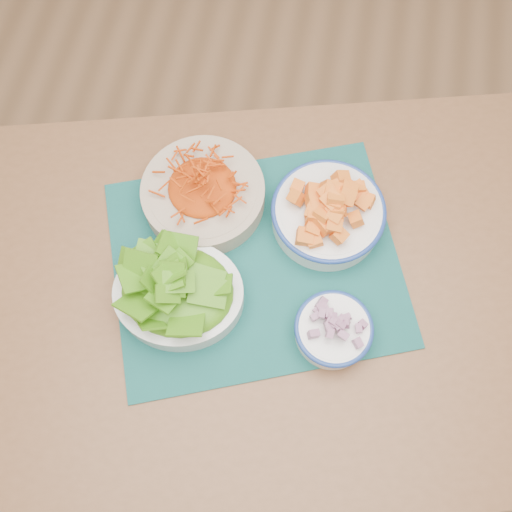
{
  "coord_description": "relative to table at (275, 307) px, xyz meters",
  "views": [
    {
      "loc": [
        0.05,
        -0.29,
        1.72
      ],
      "look_at": [
        -0.01,
        0.07,
        0.78
      ],
      "focal_mm": 40.0,
      "sensor_mm": 36.0,
      "label": 1
    }
  ],
  "objects": [
    {
      "name": "ground",
      "position": [
        -0.04,
        -0.02,
        -0.65
      ],
      "size": [
        4.0,
        4.0,
        0.0
      ],
      "primitive_type": "plane",
      "color": "#AC7C53",
      "rests_on": "ground"
    },
    {
      "name": "lettuce_bowl",
      "position": [
        -0.16,
        -0.05,
        0.16
      ],
      "size": [
        0.25,
        0.22,
        0.11
      ],
      "rotation": [
        0.0,
        0.0,
        0.14
      ],
      "color": "white",
      "rests_on": "placemat"
    },
    {
      "name": "table",
      "position": [
        0.0,
        0.0,
        0.0
      ],
      "size": [
        1.31,
        1.04,
        0.75
      ],
      "rotation": [
        0.0,
        0.0,
        0.26
      ],
      "color": "brown",
      "rests_on": "ground"
    },
    {
      "name": "carrot_bowl",
      "position": [
        -0.16,
        0.15,
        0.15
      ],
      "size": [
        0.27,
        0.27,
        0.08
      ],
      "rotation": [
        0.0,
        0.0,
        -0.21
      ],
      "color": "tan",
      "rests_on": "placemat"
    },
    {
      "name": "squash_bowl",
      "position": [
        0.07,
        0.15,
        0.15
      ],
      "size": [
        0.22,
        0.22,
        0.09
      ],
      "rotation": [
        0.0,
        0.0,
        -0.13
      ],
      "color": "white",
      "rests_on": "placemat"
    },
    {
      "name": "placemat",
      "position": [
        -0.05,
        0.05,
        0.11
      ],
      "size": [
        0.62,
        0.57,
        0.0
      ],
      "primitive_type": "cube",
      "rotation": [
        0.0,
        0.0,
        0.37
      ],
      "color": "#0A3534",
      "rests_on": "table"
    },
    {
      "name": "onion_bowl",
      "position": [
        0.11,
        -0.06,
        0.14
      ],
      "size": [
        0.16,
        0.16,
        0.07
      ],
      "rotation": [
        0.0,
        0.0,
        0.3
      ],
      "color": "white",
      "rests_on": "placemat"
    }
  ]
}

